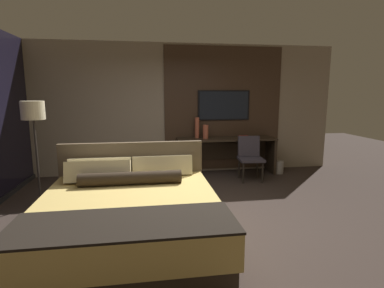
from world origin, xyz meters
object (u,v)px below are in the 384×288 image
object	(u,v)px
bed	(129,215)
vase_tall	(197,128)
tv	(224,105)
book	(244,137)
desk_chair	(250,154)
desk	(226,149)
floor_lamp	(34,119)
vase_short	(206,132)
waste_bin	(278,167)

from	to	relation	value
bed	vase_tall	world-z (taller)	vase_tall
tv	book	size ratio (longest dim) A/B	5.26
bed	book	distance (m)	3.71
desk_chair	desk	bearing A→B (deg)	128.15
floor_lamp	book	bearing A→B (deg)	20.25
desk	book	distance (m)	0.49
vase_tall	book	bearing A→B (deg)	-3.33
vase_short	waste_bin	bearing A→B (deg)	-6.10
floor_lamp	desk_chair	bearing A→B (deg)	12.58
tv	waste_bin	size ratio (longest dim) A/B	4.14
tv	vase_short	xyz separation A→B (m)	(-0.45, -0.24, -0.55)
vase_tall	waste_bin	bearing A→B (deg)	-8.46
desk	floor_lamp	size ratio (longest dim) A/B	1.29
floor_lamp	waste_bin	distance (m)	4.87
tv	floor_lamp	distance (m)	3.76
bed	floor_lamp	world-z (taller)	floor_lamp
tv	desk_chair	bearing A→B (deg)	-65.10
bed	vase_short	world-z (taller)	vase_short
vase_short	book	size ratio (longest dim) A/B	1.32
vase_tall	vase_short	distance (m)	0.21
bed	waste_bin	distance (m)	4.06
waste_bin	tv	bearing A→B (deg)	160.59
vase_tall	desk	bearing A→B (deg)	-7.98
desk	vase_tall	xyz separation A→B (m)	(-0.62, 0.09, 0.47)
floor_lamp	book	distance (m)	4.10
bed	desk	size ratio (longest dim) A/B	1.04
desk_chair	waste_bin	xyz separation A→B (m)	(0.80, 0.36, -0.39)
waste_bin	floor_lamp	bearing A→B (deg)	-165.23
desk_chair	vase_short	size ratio (longest dim) A/B	3.04
bed	vase_tall	distance (m)	3.25
floor_lamp	tv	bearing A→B (deg)	25.36
book	floor_lamp	bearing A→B (deg)	-159.75
desk_chair	waste_bin	size ratio (longest dim) A/B	3.17
bed	waste_bin	xyz separation A→B (m)	(3.09, 2.63, -0.19)
desk	vase_short	distance (m)	0.60
bed	book	size ratio (longest dim) A/B	9.93
floor_lamp	desk	bearing A→B (deg)	22.10
bed	desk_chair	bearing A→B (deg)	44.71
tv	book	bearing A→B (deg)	-26.18
vase_tall	book	size ratio (longest dim) A/B	2.01
bed	desk_chair	size ratio (longest dim) A/B	2.47
tv	vase_tall	bearing A→B (deg)	-166.98
tv	waste_bin	xyz separation A→B (m)	(1.16, -0.41, -1.34)
vase_short	desk	bearing A→B (deg)	0.73
desk	waste_bin	world-z (taller)	desk
vase_tall	floor_lamp	bearing A→B (deg)	-152.16
vase_short	vase_tall	bearing A→B (deg)	151.40
desk_chair	book	world-z (taller)	desk_chair
floor_lamp	waste_bin	world-z (taller)	floor_lamp
desk_chair	tv	bearing A→B (deg)	119.55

